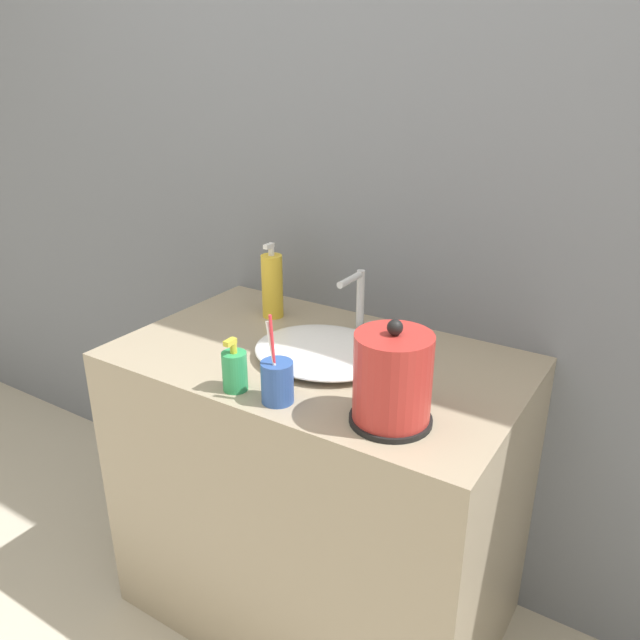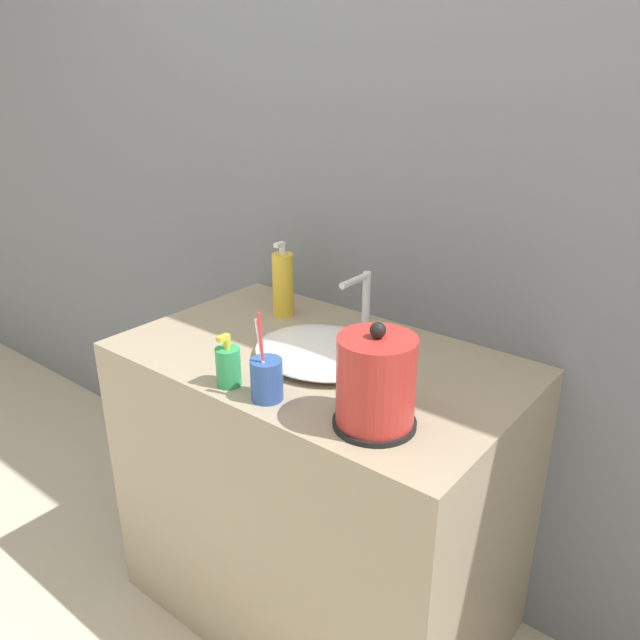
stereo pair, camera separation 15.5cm
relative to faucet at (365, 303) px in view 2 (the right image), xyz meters
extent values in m
cube|color=slate|center=(-0.03, 0.17, 0.37)|extent=(6.00, 0.04, 2.60)
cube|color=gray|center=(-0.03, -0.17, -0.52)|extent=(1.04, 0.63, 0.83)
ellipsoid|color=white|center=(-0.01, -0.17, -0.08)|extent=(0.36, 0.32, 0.04)
cylinder|color=silver|center=(-0.01, 0.01, -0.01)|extent=(0.02, 0.02, 0.18)
cylinder|color=silver|center=(-0.01, -0.04, 0.07)|extent=(0.02, 0.11, 0.02)
cylinder|color=silver|center=(0.03, 0.01, -0.08)|extent=(0.02, 0.02, 0.04)
cylinder|color=black|center=(0.27, -0.35, -0.09)|extent=(0.17, 0.17, 0.01)
cylinder|color=#B22D28|center=(0.27, -0.35, 0.00)|extent=(0.16, 0.16, 0.20)
sphere|color=black|center=(0.27, -0.35, 0.11)|extent=(0.03, 0.03, 0.03)
cylinder|color=#2D519E|center=(0.02, -0.41, -0.05)|extent=(0.07, 0.07, 0.10)
cylinder|color=#E5333F|center=(0.03, -0.42, 0.02)|extent=(0.02, 0.01, 0.17)
cylinder|color=white|center=(0.02, -0.42, 0.02)|extent=(0.03, 0.01, 0.15)
cylinder|color=gold|center=(-0.28, -0.01, -0.01)|extent=(0.06, 0.06, 0.19)
cylinder|color=white|center=(-0.28, -0.01, 0.10)|extent=(0.02, 0.02, 0.02)
cube|color=white|center=(-0.28, -0.02, 0.12)|extent=(0.02, 0.03, 0.01)
cylinder|color=#2D9956|center=(-0.09, -0.42, -0.05)|extent=(0.06, 0.06, 0.09)
cylinder|color=gold|center=(-0.09, -0.42, 0.00)|extent=(0.02, 0.02, 0.02)
cube|color=gold|center=(-0.09, -0.43, 0.02)|extent=(0.01, 0.03, 0.01)
camera|label=1|loc=(0.75, -1.38, 0.59)|focal=35.00mm
camera|label=2|loc=(0.87, -1.29, 0.59)|focal=35.00mm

